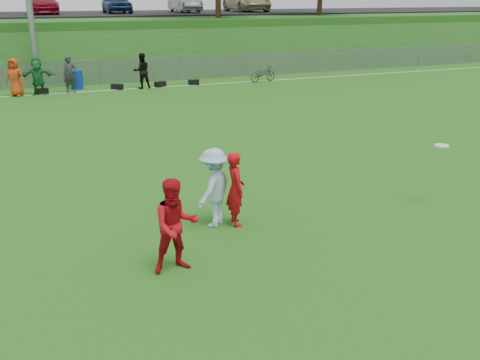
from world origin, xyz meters
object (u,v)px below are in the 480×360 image
player_red_left (236,189)px  recycling_bin (77,80)px  player_blue (214,188)px  frisbee (442,146)px  player_red_center (176,226)px  bicycle (263,74)px

player_red_left → recycling_bin: bearing=9.8°
player_blue → recycling_bin: bearing=-128.8°
player_blue → frisbee: (4.87, -0.73, 0.54)m
player_red_center → frisbee: bearing=6.3°
player_blue → bicycle: (8.46, 16.71, -0.38)m
player_red_left → frisbee: bearing=-92.4°
frisbee → bicycle: 17.83m
bicycle → player_red_center: bearing=138.7°
frisbee → player_blue: bearing=171.5°
player_blue → recycling_bin: player_blue is taller
player_red_left → player_blue: size_ratio=0.95×
player_red_left → frisbee: player_red_left is taller
player_red_center → recycling_bin: bearing=88.1°
recycling_bin → player_red_left: bearing=-85.8°
recycling_bin → bicycle: bearing=-7.3°
recycling_bin → bicycle: size_ratio=0.57×
bicycle → frisbee: bearing=155.0°
player_red_left → recycling_bin: player_red_left is taller
player_red_left → player_red_center: player_red_center is taller
player_blue → frisbee: bearing=129.7°
player_blue → recycling_bin: 17.93m
player_red_left → player_red_center: size_ratio=0.93×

